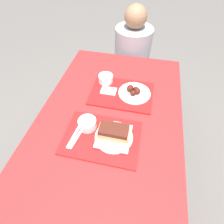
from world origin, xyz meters
TOP-DOWN VIEW (x-y plane):
  - ground_plane at (0.00, 0.00)m, footprint 12.00×12.00m
  - picnic_table at (0.00, 0.00)m, footprint 0.94×1.50m
  - picnic_bench_far at (0.00, 0.97)m, footprint 0.89×0.28m
  - tray_near at (-0.01, -0.17)m, footprint 0.45×0.32m
  - tray_far at (0.04, 0.23)m, footprint 0.45×0.32m
  - bowl_coleslaw_near at (-0.11, -0.11)m, footprint 0.11×0.11m
  - brisket_sandwich_plate at (0.06, -0.15)m, footprint 0.22×0.22m
  - plastic_fork_near at (-0.17, -0.20)m, footprint 0.03×0.17m
  - plastic_knife_near at (-0.15, -0.20)m, footprint 0.05×0.17m
  - condiment_packet at (0.02, -0.10)m, footprint 0.04×0.03m
  - bowl_coleslaw_far at (-0.10, 0.33)m, footprint 0.11×0.11m
  - wings_plate_far at (0.13, 0.25)m, footprint 0.23×0.23m
  - napkin_far at (-0.06, 0.23)m, footprint 0.11×0.08m
  - person_seated_across at (0.02, 0.97)m, footprint 0.37×0.37m

SIDE VIEW (x-z plane):
  - ground_plane at x=0.00m, z-range 0.00..0.00m
  - picnic_bench_far at x=0.00m, z-range 0.15..0.59m
  - picnic_table at x=0.00m, z-range 0.28..1.04m
  - person_seated_across at x=0.02m, z-range 0.38..1.06m
  - tray_near at x=-0.01m, z-range 0.76..0.77m
  - tray_far at x=0.04m, z-range 0.76..0.77m
  - plastic_fork_near at x=-0.17m, z-range 0.77..0.77m
  - plastic_knife_near at x=-0.15m, z-range 0.77..0.77m
  - condiment_packet at x=0.02m, z-range 0.77..0.77m
  - napkin_far at x=-0.06m, z-range 0.77..0.78m
  - wings_plate_far at x=0.13m, z-range 0.75..0.81m
  - bowl_coleslaw_near at x=-0.11m, z-range 0.77..0.83m
  - bowl_coleslaw_far at x=-0.10m, z-range 0.77..0.83m
  - brisket_sandwich_plate at x=0.06m, z-range 0.76..0.85m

